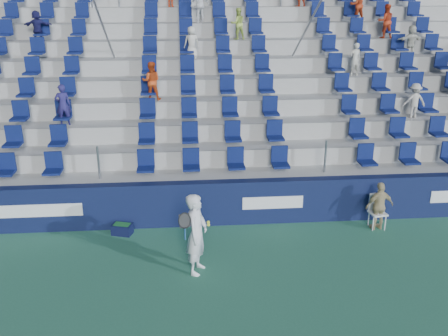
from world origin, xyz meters
name	(u,v)px	position (x,y,z in m)	size (l,w,h in m)	color
ground	(226,291)	(0.00, 0.00, 0.00)	(70.00, 70.00, 0.00)	#2F6E52
sponsor_wall	(215,203)	(0.00, 3.15, 0.60)	(24.00, 0.32, 1.20)	#10183D
grandstand	(205,102)	(0.00, 8.24, 2.14)	(24.00, 8.17, 6.63)	#A6A6A0
tennis_player	(197,234)	(-0.56, 0.84, 0.93)	(0.72, 0.78, 1.85)	silver
line_judge_chair	(377,208)	(4.18, 2.64, 0.52)	(0.45, 0.46, 0.91)	white
line_judge	(379,206)	(4.18, 2.50, 0.65)	(0.76, 0.32, 1.29)	tan
ball_bin	(122,229)	(-2.41, 2.75, 0.15)	(0.57, 0.45, 0.28)	black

